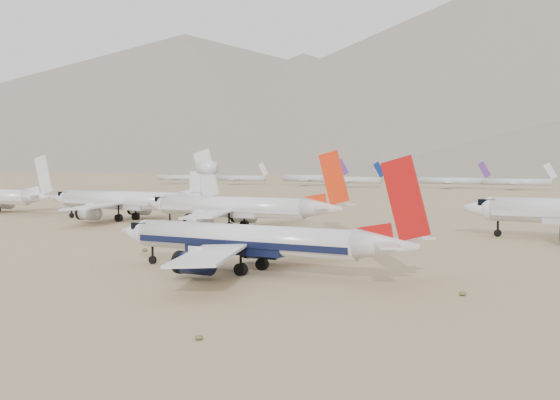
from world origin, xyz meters
name	(u,v)px	position (x,y,z in m)	size (l,w,h in m)	color
ground	(261,280)	(0.00, 0.00, 0.00)	(7000.00, 7000.00, 0.00)	#8C7151
main_airliner	(256,241)	(-3.17, 4.08, 4.19)	(43.18, 42.18, 15.24)	white
row2_orange_tail	(239,208)	(-36.79, 52.83, 4.75)	(47.42, 46.39, 16.91)	white
row2_white_trijet	(131,200)	(-72.67, 59.51, 5.11)	(49.79, 48.66, 17.64)	white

